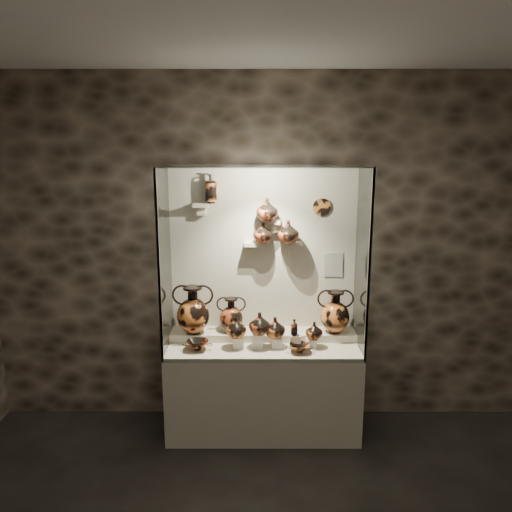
{
  "coord_description": "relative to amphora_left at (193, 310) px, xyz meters",
  "views": [
    {
      "loc": [
        -0.06,
        -1.97,
        2.55
      ],
      "look_at": [
        -0.06,
        2.19,
        1.64
      ],
      "focal_mm": 35.0,
      "sensor_mm": 36.0,
      "label": 1
    }
  ],
  "objects": [
    {
      "name": "lekythos_small",
      "position": [
        0.9,
        -0.18,
        -0.09
      ],
      "size": [
        0.09,
        0.09,
        0.16
      ],
      "primitive_type": null,
      "rotation": [
        0.0,
        0.0,
        -0.43
      ],
      "color": "#B0431F",
      "rests_on": "pedestal_d"
    },
    {
      "name": "jug_a",
      "position": [
        0.39,
        -0.18,
        -0.1
      ],
      "size": [
        0.21,
        0.21,
        0.19
      ],
      "primitive_type": "imported",
      "rotation": [
        0.0,
        0.0,
        -0.21
      ],
      "color": "orange",
      "rests_on": "pedestal_a"
    },
    {
      "name": "jug_b",
      "position": [
        0.6,
        -0.18,
        -0.06
      ],
      "size": [
        0.2,
        0.2,
        0.19
      ],
      "primitive_type": "imported",
      "rotation": [
        0.0,
        0.0,
        0.08
      ],
      "color": "#B0431F",
      "rests_on": "pedestal_b"
    },
    {
      "name": "bracket_cb",
      "position": [
        0.73,
        0.13,
        0.78
      ],
      "size": [
        0.1,
        0.12,
        0.04
      ],
      "primitive_type": "cube",
      "color": "beige",
      "rests_on": "back_panel"
    },
    {
      "name": "bracket_ul",
      "position": [
        0.08,
        0.13,
        0.93
      ],
      "size": [
        0.14,
        0.12,
        0.04
      ],
      "primitive_type": "cube",
      "color": "beige",
      "rests_on": "back_panel"
    },
    {
      "name": "glass_front",
      "position": [
        0.63,
        -0.41,
        0.48
      ],
      "size": [
        1.7,
        0.01,
        1.6
      ],
      "primitive_type": "cube",
      "color": "white",
      "rests_on": "plinth"
    },
    {
      "name": "amphora_mid",
      "position": [
        0.34,
        0.05,
        -0.06
      ],
      "size": [
        0.29,
        0.29,
        0.32
      ],
      "primitive_type": null,
      "rotation": [
        0.0,
        0.0,
        0.17
      ],
      "color": "#B0431F",
      "rests_on": "rear_tier"
    },
    {
      "name": "pedestal_e",
      "position": [
        1.05,
        -0.16,
        -0.25
      ],
      "size": [
        0.09,
        0.09,
        0.08
      ],
      "primitive_type": "cube",
      "color": "white",
      "rests_on": "front_tier"
    },
    {
      "name": "amphora_left",
      "position": [
        0.0,
        0.0,
        0.0
      ],
      "size": [
        0.46,
        0.46,
        0.44
      ],
      "primitive_type": null,
      "rotation": [
        0.0,
        0.0,
        -0.38
      ],
      "color": "orange",
      "rests_on": "rear_tier"
    },
    {
      "name": "back_panel",
      "position": [
        0.63,
        0.2,
        0.48
      ],
      "size": [
        1.7,
        0.03,
        1.6
      ],
      "primitive_type": "cube",
      "color": "beige",
      "rests_on": "plinth"
    },
    {
      "name": "pedestal_d",
      "position": [
        0.91,
        -0.16,
        -0.23
      ],
      "size": [
        0.09,
        0.09,
        0.12
      ],
      "primitive_type": "cube",
      "color": "white",
      "rests_on": "front_tier"
    },
    {
      "name": "rear_tier",
      "position": [
        0.63,
        0.06,
        -0.27
      ],
      "size": [
        1.7,
        0.25,
        0.1
      ],
      "primitive_type": "cube",
      "color": "beige",
      "rests_on": "plinth"
    },
    {
      "name": "frame_post_left",
      "position": [
        -0.21,
        -0.4,
        0.48
      ],
      "size": [
        0.02,
        0.02,
        1.6
      ],
      "primitive_type": "cube",
      "color": "gray",
      "rests_on": "plinth"
    },
    {
      "name": "bracket_ca",
      "position": [
        0.53,
        0.13,
        0.58
      ],
      "size": [
        0.14,
        0.12,
        0.04
      ],
      "primitive_type": "cube",
      "color": "beige",
      "rests_on": "back_panel"
    },
    {
      "name": "kylix_right",
      "position": [
        0.94,
        -0.27,
        -0.24
      ],
      "size": [
        0.29,
        0.27,
        0.09
      ],
      "primitive_type": null,
      "rotation": [
        0.0,
        0.0,
        0.42
      ],
      "color": "orange",
      "rests_on": "front_tier"
    },
    {
      "name": "pedestal_b",
      "position": [
        0.58,
        -0.16,
        -0.23
      ],
      "size": [
        0.09,
        0.09,
        0.13
      ],
      "primitive_type": "cube",
      "color": "white",
      "rests_on": "front_tier"
    },
    {
      "name": "amphora_right",
      "position": [
        1.28,
        0.02,
        -0.02
      ],
      "size": [
        0.4,
        0.4,
        0.39
      ],
      "primitive_type": null,
      "rotation": [
        0.0,
        0.0,
        0.36
      ],
      "color": "orange",
      "rests_on": "rear_tier"
    },
    {
      "name": "kylix_left",
      "position": [
        0.06,
        -0.22,
        -0.24
      ],
      "size": [
        0.27,
        0.23,
        0.1
      ],
      "primitive_type": null,
      "rotation": [
        0.0,
        0.0,
        0.08
      ],
      "color": "#B0431F",
      "rests_on": "front_tier"
    },
    {
      "name": "wall_plate",
      "position": [
        1.15,
        0.17,
        0.91
      ],
      "size": [
        0.16,
        0.02,
        0.16
      ],
      "primitive_type": "cylinder",
      "rotation": [
        1.57,
        0.0,
        0.0
      ],
      "color": "#B86824",
      "rests_on": "back_panel"
    },
    {
      "name": "frame_post_right",
      "position": [
        1.47,
        -0.4,
        0.48
      ],
      "size": [
        0.02,
        0.02,
        1.6
      ],
      "primitive_type": "cube",
      "color": "gray",
      "rests_on": "plinth"
    },
    {
      "name": "jug_c",
      "position": [
        0.73,
        -0.16,
        -0.11
      ],
      "size": [
        0.22,
        0.22,
        0.19
      ],
      "primitive_type": "imported",
      "rotation": [
        0.0,
        0.0,
        0.29
      ],
      "color": "orange",
      "rests_on": "pedestal_c"
    },
    {
      "name": "front_tier",
      "position": [
        0.63,
        -0.11,
        -0.31
      ],
      "size": [
        1.68,
        0.58,
        0.03
      ],
      "primitive_type": "cube",
      "color": "beige",
      "rests_on": "plinth"
    },
    {
      "name": "pedestal_c",
      "position": [
        0.75,
        -0.16,
        -0.25
      ],
      "size": [
        0.09,
        0.09,
        0.09
      ],
      "primitive_type": "cube",
      "color": "white",
      "rests_on": "front_tier"
    },
    {
      "name": "bracket_cc",
      "position": [
        0.91,
        0.13,
        0.58
      ],
      "size": [
        0.14,
        0.12,
        0.04
      ],
      "primitive_type": "cube",
      "color": "beige",
      "rests_on": "back_panel"
    },
    {
      "name": "ovoid_vase_c",
      "position": [
        0.85,
        0.08,
        0.7
      ],
      "size": [
        0.23,
        0.23,
        0.2
      ],
      "primitive_type": "imported",
      "rotation": [
        0.0,
        0.0,
        -0.22
      ],
      "color": "#B0431F",
      "rests_on": "bracket_cc"
    },
    {
      "name": "wall_back",
      "position": [
        0.63,
        0.21,
        0.48
      ],
      "size": [
        5.0,
        0.02,
        3.2
      ],
      "primitive_type": "cube",
      "color": "black",
      "rests_on": "ground"
    },
    {
      "name": "pedestal_a",
      "position": [
        0.41,
        -0.16,
        -0.24
      ],
      "size": [
        0.09,
        0.09,
        0.1
      ],
      "primitive_type": "cube",
      "color": "white",
      "rests_on": "front_tier"
    },
    {
      "name": "glass_top",
      "position": [
        0.63,
        -0.11,
        1.28
      ],
      "size": [
        1.7,
        0.6,
        0.01
      ],
      "primitive_type": "cube",
      "color": "white",
      "rests_on": "back_panel"
    },
    {
      "name": "jug_e",
      "position": [
        1.07,
        -0.16,
        -0.13
      ],
      "size": [
        0.16,
        0.16,
        0.15
      ],
      "primitive_type": "imported",
      "rotation": [
        0.0,
        0.0,
        -0.07
      ],
      "color": "orange",
      "rests_on": "pedestal_e"
    },
    {
      "name": "info_placard",
      "position": [
        1.28,
        0.18,
        0.37
      ],
      "size": [
        0.17,
        0.01,
        0.22
      ],
      "primitive_type": "cube",
      "color": "beige",
      "rests_on": "back_panel"
    },
    {
      "name": "ovoid_vase_a",
      "position": [
        0.63,
        0.09,
        0.69
      ],
      "size": [
        0.19,
        0.19,
        0.18
      ],
      "primitive_type": "imported",
      "rotation": [
        0.0,
        0.0,
        0.06
      ],
      "color": "#B0431F",
      "rests_on": "bracket_ca"
    },
    {
      "name": "ovoid_vase_b",
      "position": [
        0.66,
        0.08,
        0.9
      ],
      "size": [
        0.2,
        0.2,
        0.2
      ],
      "primitive_type": "imported",
      "rotation": [
        0.0,
        0.0,
        0.05
      ],
      "color": "#B0431F",
      "rests_on": "bracket_cb"
    },
    {
      "name": "lekythos_tall",
      "position": [
        0.17,
        0.12,
        1.09
      ],
      "size": [
        0.14,
        0.14,
        0.29
      ],
      "primitive_type": null,
      "rotation": [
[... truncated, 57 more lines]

